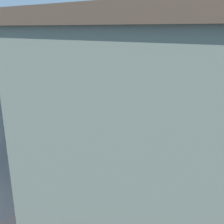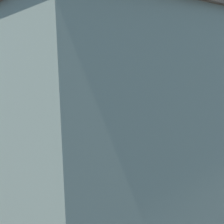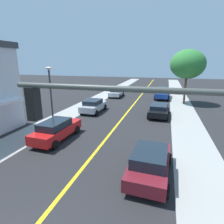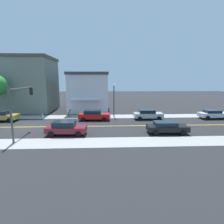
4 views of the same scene
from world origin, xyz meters
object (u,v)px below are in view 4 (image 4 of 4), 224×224
at_px(gold_sedan_left_curb, 2,116).
at_px(silver_sedan_left_curb, 148,114).
at_px(maroon_sedan_right_curb, 66,128).
at_px(traffic_light_mast, 19,101).
at_px(black_sedan_right_curb, 167,127).
at_px(parking_meter, 70,112).
at_px(red_sedan_left_curb, 94,115).
at_px(fire_hydrant, 42,116).
at_px(white_sedan_left_curb, 213,114).
at_px(street_lamp, 114,96).
at_px(pedestrian_white_shirt, 68,111).

distance_m(gold_sedan_left_curb, silver_sedan_left_curb, 21.88).
distance_m(gold_sedan_left_curb, maroon_sedan_right_curb, 13.05).
distance_m(traffic_light_mast, black_sedan_right_curb, 16.36).
bearing_deg(parking_meter, black_sedan_right_curb, 53.66).
bearing_deg(black_sedan_right_curb, red_sedan_left_curb, 142.21).
bearing_deg(fire_hydrant, maroon_sedan_right_curb, 31.13).
bearing_deg(fire_hydrant, silver_sedan_left_curb, 84.81).
bearing_deg(traffic_light_mast, fire_hydrant, 5.28).
bearing_deg(white_sedan_left_curb, traffic_light_mast, -164.72).
xyz_separation_m(fire_hydrant, black_sedan_right_curb, (9.02, 16.94, 0.35)).
xyz_separation_m(street_lamp, black_sedan_right_curb, (9.64, 5.53, -2.67)).
height_order(traffic_light_mast, gold_sedan_left_curb, traffic_light_mast).
xyz_separation_m(red_sedan_left_curb, black_sedan_right_curb, (7.21, 8.70, -0.07)).
distance_m(silver_sedan_left_curb, white_sedan_left_curb, 10.31).
xyz_separation_m(fire_hydrant, red_sedan_left_curb, (1.81, 8.24, 0.42)).
relative_size(street_lamp, gold_sedan_left_curb, 1.16).
height_order(gold_sedan_left_curb, maroon_sedan_right_curb, gold_sedan_left_curb).
bearing_deg(maroon_sedan_right_curb, traffic_light_mast, -171.17).
relative_size(parking_meter, black_sedan_right_curb, 0.29).
height_order(silver_sedan_left_curb, black_sedan_right_curb, silver_sedan_left_curb).
bearing_deg(fire_hydrant, red_sedan_left_curb, 77.59).
height_order(maroon_sedan_right_curb, pedestrian_white_shirt, pedestrian_white_shirt).
xyz_separation_m(street_lamp, maroon_sedan_right_curb, (9.69, -5.93, -2.61)).
height_order(black_sedan_right_curb, white_sedan_left_curb, white_sedan_left_curb).
relative_size(street_lamp, black_sedan_right_curb, 1.16).
xyz_separation_m(traffic_light_mast, white_sedan_left_curb, (-8.05, 25.96, -3.09)).
relative_size(silver_sedan_left_curb, white_sedan_left_curb, 1.01).
xyz_separation_m(silver_sedan_left_curb, black_sedan_right_curb, (7.52, 0.40, -0.06)).
height_order(fire_hydrant, pedestrian_white_shirt, pedestrian_white_shirt).
xyz_separation_m(gold_sedan_left_curb, maroon_sedan_right_curb, (7.30, 10.82, -0.01)).
xyz_separation_m(parking_meter, traffic_light_mast, (9.85, -3.42, 2.95)).
bearing_deg(traffic_light_mast, parking_meter, -19.13).
bearing_deg(black_sedan_right_curb, maroon_sedan_right_curb, -177.91).
distance_m(maroon_sedan_right_curb, white_sedan_left_curb, 22.66).
bearing_deg(gold_sedan_left_curb, parking_meter, 14.37).
height_order(fire_hydrant, red_sedan_left_curb, red_sedan_left_curb).
xyz_separation_m(black_sedan_right_curb, white_sedan_left_curb, (-7.50, 9.91, 0.01)).
height_order(gold_sedan_left_curb, pedestrian_white_shirt, pedestrian_white_shirt).
bearing_deg(fire_hydrant, parking_meter, 93.65).
height_order(fire_hydrant, gold_sedan_left_curb, gold_sedan_left_curb).
distance_m(street_lamp, pedestrian_white_shirt, 8.04).
relative_size(traffic_light_mast, maroon_sedan_right_curb, 1.32).
xyz_separation_m(parking_meter, white_sedan_left_curb, (1.80, 22.55, -0.14)).
height_order(gold_sedan_left_curb, white_sedan_left_curb, gold_sedan_left_curb).
bearing_deg(gold_sedan_left_curb, white_sedan_left_curb, 2.85).
height_order(fire_hydrant, maroon_sedan_right_curb, maroon_sedan_right_curb).
distance_m(fire_hydrant, traffic_light_mast, 10.21).
bearing_deg(parking_meter, silver_sedan_left_curb, 81.73).
bearing_deg(traffic_light_mast, black_sedan_right_curb, -88.02).
bearing_deg(white_sedan_left_curb, black_sedan_right_curb, -144.85).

